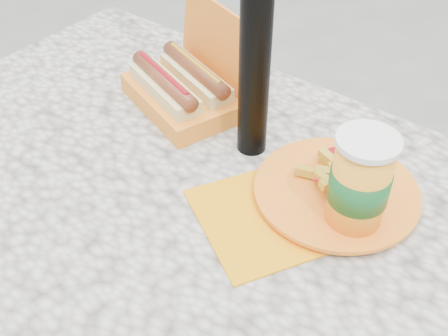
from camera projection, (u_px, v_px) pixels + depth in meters
The scene contains 4 objects.
picnic_table at pixel (194, 244), 0.95m from camera, with size 1.20×0.80×0.75m.
hotdog_box at pixel (184, 87), 1.05m from camera, with size 0.26×0.23×0.18m.
fries_plate at pixel (331, 191), 0.87m from camera, with size 0.33×0.37×0.05m.
soda_cup at pixel (359, 185), 0.78m from camera, with size 0.09×0.09×0.16m.
Camera 1 is at (0.43, -0.47, 1.36)m, focal length 45.00 mm.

